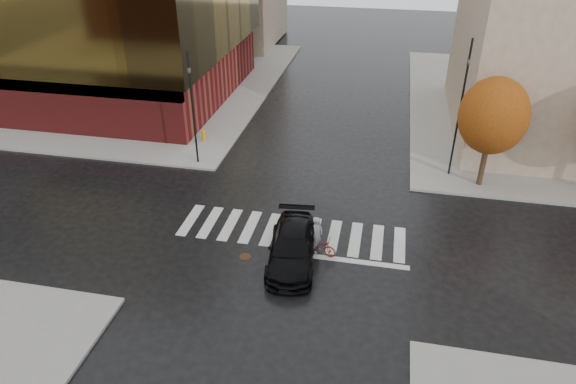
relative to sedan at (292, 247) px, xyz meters
The scene contains 10 objects.
ground 2.03m from the sedan, 105.48° to the left, with size 120.00×120.00×0.00m, color black.
sidewalk_nw 31.35m from the sedan, 133.31° to the left, with size 30.00×30.00×0.15m, color gray.
crosswalk 2.48m from the sedan, 102.23° to the left, with size 12.00×3.00×0.01m, color silver.
tree_ne_a 13.73m from the sedan, 44.10° to the left, with size 3.80×3.80×6.50m.
sedan is the anchor object (origin of this frame).
cyclist 1.38m from the sedan, 35.89° to the left, with size 1.90×1.14×2.04m.
traffic_light_nw 12.16m from the sedan, 132.50° to the left, with size 0.22×0.20×7.11m.
traffic_light_ne 13.51m from the sedan, 52.49° to the left, with size 0.19×0.22×8.25m.
fire_hydrant 14.62m from the sedan, 126.13° to the left, with size 0.28×0.28×0.80m.
manhole 2.40m from the sedan, behind, with size 0.57×0.57×0.01m, color #492E1A.
Camera 1 is at (4.20, -20.86, 15.22)m, focal length 32.00 mm.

